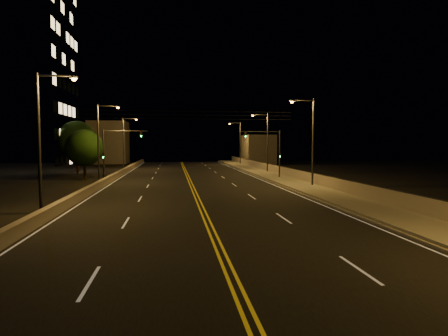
{
  "coord_description": "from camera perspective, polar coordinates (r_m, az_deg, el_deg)",
  "views": [
    {
      "loc": [
        -1.85,
        -10.46,
        4.37
      ],
      "look_at": [
        2.0,
        18.0,
        2.5
      ],
      "focal_mm": 30.0,
      "sensor_mm": 36.0,
      "label": 1
    }
  ],
  "objects": [
    {
      "name": "parapet_wall",
      "position": [
        33.84,
        17.36,
        -2.5
      ],
      "size": [
        0.3,
        120.0,
        1.0
      ],
      "primitive_type": "cube",
      "color": "gray",
      "rests_on": "sidewalk"
    },
    {
      "name": "streetlight_2",
      "position": [
        55.02,
        6.37,
        4.44
      ],
      "size": [
        2.55,
        0.28,
        8.75
      ],
      "color": "#2D2D33",
      "rests_on": "ground"
    },
    {
      "name": "overhead_wires",
      "position": [
        40.12,
        -5.09,
        8.04
      ],
      "size": [
        22.0,
        0.03,
        0.83
      ],
      "color": "black"
    },
    {
      "name": "road",
      "position": [
        30.83,
        -4.2,
        -4.42
      ],
      "size": [
        18.0,
        120.0,
        0.02
      ],
      "primitive_type": "cube",
      "color": "black",
      "rests_on": "ground"
    },
    {
      "name": "streetlight_5",
      "position": [
        44.27,
        -18.25,
        4.45
      ],
      "size": [
        2.55,
        0.28,
        8.75
      ],
      "color": "#2D2D33",
      "rests_on": "ground"
    },
    {
      "name": "ground",
      "position": [
        11.49,
        2.28,
        -18.64
      ],
      "size": [
        160.0,
        160.0,
        0.0
      ],
      "primitive_type": "plane",
      "color": "black",
      "rests_on": "ground"
    },
    {
      "name": "parapet_rail",
      "position": [
        33.79,
        17.38,
        -1.61
      ],
      "size": [
        0.06,
        120.0,
        0.06
      ],
      "primitive_type": "cylinder",
      "rotation": [
        1.57,
        0.0,
        0.0
      ],
      "color": "black",
      "rests_on": "parapet_wall"
    },
    {
      "name": "tree_0",
      "position": [
        48.94,
        -20.51,
        2.89
      ],
      "size": [
        4.52,
        4.52,
        6.13
      ],
      "color": "black",
      "rests_on": "ground"
    },
    {
      "name": "tree_1",
      "position": [
        59.23,
        -21.48,
        3.94
      ],
      "size": [
        5.69,
        5.69,
        7.72
      ],
      "color": "black",
      "rests_on": "ground"
    },
    {
      "name": "traffic_signal_right",
      "position": [
        45.9,
        7.26,
        3.01
      ],
      "size": [
        5.11,
        0.31,
        6.03
      ],
      "color": "#2D2D33",
      "rests_on": "ground"
    },
    {
      "name": "streetlight_4",
      "position": [
        26.09,
        -25.8,
        4.91
      ],
      "size": [
        2.55,
        0.28,
        8.75
      ],
      "color": "#2D2D33",
      "rests_on": "ground"
    },
    {
      "name": "lane_markings",
      "position": [
        30.76,
        -4.19,
        -4.41
      ],
      "size": [
        17.32,
        116.0,
        0.0
      ],
      "color": "silver",
      "rests_on": "road"
    },
    {
      "name": "streetlight_1",
      "position": [
        37.85,
        13.01,
        4.7
      ],
      "size": [
        2.55,
        0.28,
        8.75
      ],
      "color": "#2D2D33",
      "rests_on": "ground"
    },
    {
      "name": "traffic_signal_left",
      "position": [
        44.88,
        -16.62,
        2.87
      ],
      "size": [
        5.11,
        0.31,
        6.03
      ],
      "color": "#2D2D33",
      "rests_on": "ground"
    },
    {
      "name": "curb",
      "position": [
        32.6,
        11.71,
        -3.92
      ],
      "size": [
        0.14,
        120.0,
        0.15
      ],
      "primitive_type": "cube",
      "color": "gray",
      "rests_on": "ground"
    },
    {
      "name": "jersey_barrier",
      "position": [
        31.56,
        -20.9,
        -3.82
      ],
      "size": [
        0.45,
        120.0,
        0.72
      ],
      "primitive_type": "cube",
      "color": "gray",
      "rests_on": "ground"
    },
    {
      "name": "streetlight_6",
      "position": [
        65.15,
        -14.86,
        4.22
      ],
      "size": [
        2.55,
        0.28,
        8.75
      ],
      "color": "#2D2D33",
      "rests_on": "ground"
    },
    {
      "name": "distant_building_left",
      "position": [
        86.74,
        -17.13,
        3.73
      ],
      "size": [
        8.0,
        8.0,
        9.24
      ],
      "primitive_type": "cube",
      "color": "#6C635B",
      "rests_on": "ground"
    },
    {
      "name": "sidewalk",
      "position": [
        33.25,
        14.76,
        -3.69
      ],
      "size": [
        3.6,
        120.0,
        0.3
      ],
      "primitive_type": "cube",
      "color": "gray",
      "rests_on": "ground"
    },
    {
      "name": "distant_building_right",
      "position": [
        82.54,
        5.14,
        2.84
      ],
      "size": [
        6.0,
        10.0,
        6.22
      ],
      "primitive_type": "cube",
      "color": "#6C635B",
      "rests_on": "ground"
    },
    {
      "name": "streetlight_3",
      "position": [
        77.06,
        2.28,
        4.25
      ],
      "size": [
        2.55,
        0.28,
        8.75
      ],
      "color": "#2D2D33",
      "rests_on": "ground"
    }
  ]
}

